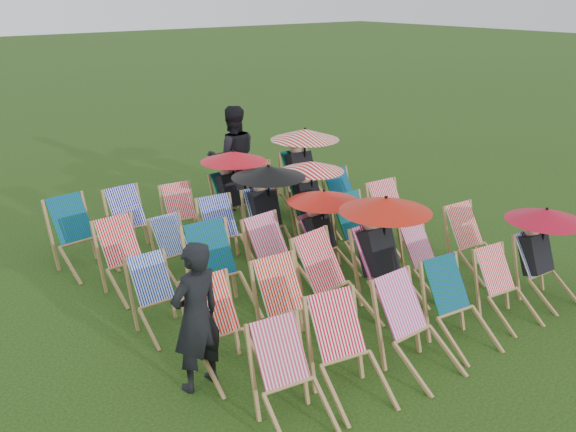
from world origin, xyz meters
TOP-DOWN VIEW (x-y plane):
  - ground at (0.00, 0.00)m, footprint 100.00×100.00m
  - deckchair_0 at (-1.93, -2.18)m, footprint 0.71×0.90m
  - deckchair_1 at (-1.23, -2.19)m, footprint 0.78×0.97m
  - deckchair_2 at (-0.37, -2.29)m, footprint 0.64×0.89m
  - deckchair_3 at (0.40, -2.24)m, footprint 0.69×0.90m
  - deckchair_4 at (1.29, -2.24)m, footprint 0.64×0.82m
  - deckchair_5 at (2.12, -2.19)m, footprint 0.99×1.03m
  - deckchair_6 at (-1.94, -1.08)m, footprint 0.65×0.89m
  - deckchair_7 at (-1.09, -1.12)m, footprint 0.69×0.91m
  - deckchair_8 at (-0.35, -1.05)m, footprint 0.80×1.02m
  - deckchair_9 at (0.47, -1.04)m, footprint 1.14×1.19m
  - deckchair_10 at (1.20, -1.14)m, footprint 0.56×0.77m
  - deckchair_11 at (2.12, -1.18)m, footprint 0.66×0.88m
  - deckchair_12 at (-2.06, 0.07)m, footprint 0.57×0.78m
  - deckchair_13 at (-1.25, 0.07)m, footprint 0.76×1.00m
  - deckchair_14 at (-0.38, -0.00)m, footprint 0.71×0.94m
  - deckchair_15 at (0.47, 0.08)m, footprint 0.99×1.07m
  - deckchair_16 at (1.09, -0.02)m, footprint 0.65×0.91m
  - deckchair_17 at (1.91, 0.07)m, footprint 0.71×0.95m
  - deckchair_18 at (-1.91, 1.23)m, footprint 0.65×0.88m
  - deckchair_19 at (-1.20, 1.18)m, footprint 0.60×0.80m
  - deckchair_20 at (-0.42, 1.22)m, footprint 0.69×0.90m
  - deckchair_21 at (0.33, 1.19)m, footprint 1.10×1.16m
  - deckchair_22 at (1.27, 1.29)m, footprint 1.01×1.06m
  - deckchair_23 at (2.01, 1.25)m, footprint 0.62×0.85m
  - deckchair_24 at (-2.11, 2.31)m, footprint 0.75×0.98m
  - deckchair_25 at (-1.26, 2.39)m, footprint 0.65×0.89m
  - deckchair_26 at (-0.46, 2.33)m, footprint 0.66×0.85m
  - deckchair_27 at (0.51, 2.34)m, footprint 1.07×1.14m
  - deckchair_28 at (1.27, 2.39)m, footprint 0.61×0.85m
  - deckchair_29 at (2.00, 2.35)m, footprint 1.21×1.27m
  - person_left at (-2.30, -1.15)m, footprint 0.61×0.44m
  - person_rear at (1.05, 3.24)m, footprint 1.09×0.98m

SIDE VIEW (x-z plane):
  - ground at x=0.00m, z-range 0.00..0.00m
  - deckchair_10 at x=1.20m, z-range 0.00..0.82m
  - deckchair_19 at x=-1.20m, z-range 0.00..0.83m
  - deckchair_4 at x=1.29m, z-range 0.00..0.83m
  - deckchair_12 at x=-2.06m, z-range 0.00..0.84m
  - deckchair_26 at x=-0.46m, z-range 0.00..0.86m
  - deckchair_0 at x=-1.93m, z-range 0.00..0.90m
  - deckchair_23 at x=2.01m, z-range 0.00..0.90m
  - deckchair_3 at x=0.40m, z-range 0.00..0.91m
  - deckchair_11 at x=2.12m, z-range 0.00..0.91m
  - deckchair_28 at x=1.27m, z-range 0.00..0.91m
  - deckchair_20 at x=-0.42m, z-range 0.00..0.92m
  - deckchair_6 at x=-1.94m, z-range 0.00..0.93m
  - deckchair_18 at x=-1.91m, z-range 0.00..0.93m
  - deckchair_7 at x=-1.09m, z-range 0.00..0.93m
  - deckchair_25 at x=-1.26m, z-range 0.00..0.94m
  - deckchair_1 at x=-1.23m, z-range 0.00..0.94m
  - deckchair_2 at x=-0.37m, z-range 0.00..0.95m
  - deckchair_14 at x=-0.38m, z-range 0.00..0.97m
  - deckchair_16 at x=1.09m, z-range 0.00..0.97m
  - deckchair_17 at x=1.91m, z-range 0.00..0.98m
  - deckchair_24 at x=-2.11m, z-range 0.00..0.99m
  - deckchair_13 at x=-1.25m, z-range 0.00..1.02m
  - deckchair_8 at x=-0.35m, z-range 0.00..1.03m
  - deckchair_5 at x=2.12m, z-range 0.03..1.20m
  - deckchair_15 at x=0.47m, z-range 0.03..1.21m
  - deckchair_22 at x=1.27m, z-range 0.03..1.23m
  - deckchair_27 at x=0.51m, z-range 0.04..1.31m
  - deckchair_21 at x=0.33m, z-range 0.04..1.34m
  - deckchair_9 at x=0.47m, z-range 0.04..1.39m
  - deckchair_29 at x=2.00m, z-range 0.04..1.47m
  - person_left at x=-2.30m, z-range 0.00..1.55m
  - person_rear at x=1.05m, z-range 0.00..1.84m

